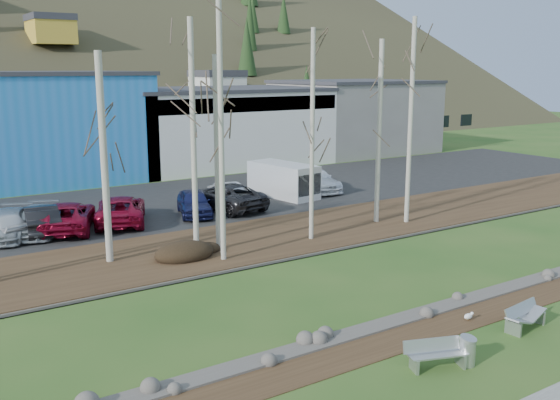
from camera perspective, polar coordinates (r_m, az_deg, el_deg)
ground at (r=20.16m, az=16.46°, el=-13.66°), size 200.00×200.00×0.00m
dirt_strip at (r=21.43m, az=12.12°, el=-11.80°), size 80.00×1.80×0.03m
near_bank_rocks at (r=22.08m, az=10.25°, el=-11.02°), size 80.00×0.80×0.50m
river at (r=24.99m, az=3.74°, el=-8.07°), size 80.00×8.00×0.90m
far_bank_rocks at (r=28.19m, az=-1.28°, el=-5.69°), size 80.00×0.80×0.46m
far_bank at (r=30.82m, az=-4.44°, el=-4.02°), size 80.00×7.00×0.15m
parking_lot at (r=40.08m, az=-11.69°, el=-0.48°), size 80.00×14.00×0.14m
building_blue at (r=51.37m, az=-24.03°, el=6.05°), size 20.40×12.24×8.30m
building_white at (r=57.11m, az=-5.79°, el=6.77°), size 18.36×12.24×6.80m
building_grey at (r=65.98m, az=6.73°, el=7.66°), size 14.28×12.24×7.30m
bench_intact at (r=19.14m, az=14.06°, el=-13.50°), size 1.83×1.09×0.88m
bench_damaged at (r=22.73m, az=21.43°, el=-9.88°), size 1.89×0.81×0.82m
litter_bin at (r=19.58m, az=16.76°, el=-13.17°), size 0.59×0.59×0.81m
seagull at (r=22.82m, az=16.86°, el=-10.12°), size 0.42×0.20×0.31m
dirt_mound at (r=28.59m, az=-8.76°, el=-4.69°), size 2.79×1.97×0.55m
birch_2 at (r=27.86m, az=-15.79°, el=3.61°), size 0.31×0.31×9.13m
birch_3 at (r=27.07m, az=-5.41°, el=6.52°), size 0.24×0.24×11.70m
birch_4 at (r=28.03m, az=-7.92°, el=5.46°), size 0.25×0.25×10.55m
birch_5 at (r=28.87m, az=-5.80°, el=4.16°), size 0.24×0.24×9.01m
birch_6 at (r=30.51m, az=2.96°, el=5.82°), size 0.22×0.22×10.28m
birch_7 at (r=34.44m, az=9.04°, el=6.09°), size 0.27×0.27×9.91m
birch_8 at (r=34.62m, az=11.84°, el=6.96°), size 0.25×0.25×11.05m
car_1 at (r=34.48m, az=-21.01°, el=-1.66°), size 2.17×4.75×1.51m
car_2 at (r=34.66m, az=-18.88°, el=-1.42°), size 4.37×6.04×1.53m
car_3 at (r=34.53m, az=-21.32°, el=-1.78°), size 3.58×5.13×1.38m
car_4 at (r=36.59m, az=-7.85°, el=-0.24°), size 2.99×4.66×1.48m
car_5 at (r=39.82m, az=-4.95°, el=0.73°), size 2.09×4.23×1.33m
car_6 at (r=37.89m, az=-4.98°, el=0.35°), size 3.47×6.06×1.59m
car_7 at (r=43.64m, az=3.16°, el=1.87°), size 2.71×5.44×1.52m
car_8 at (r=34.29m, az=-23.60°, el=-2.06°), size 3.58×5.13×1.38m
car_9 at (r=35.45m, az=-14.36°, el=-0.86°), size 4.37×6.04×1.53m
van_white at (r=41.40m, az=0.50°, el=1.82°), size 2.85×5.30×2.21m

